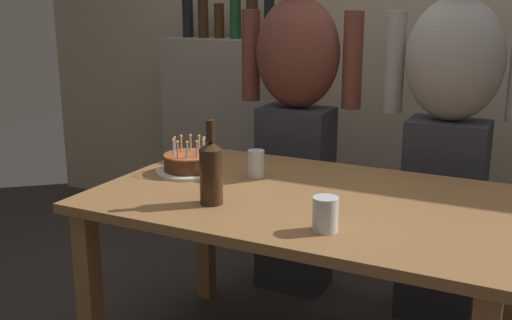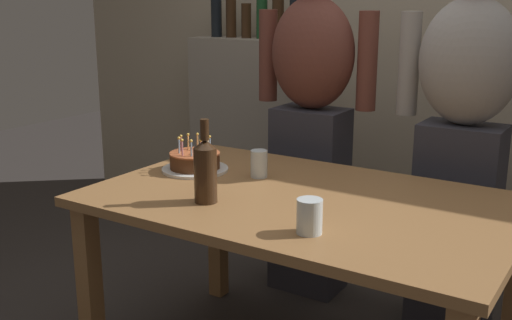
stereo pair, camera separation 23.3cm
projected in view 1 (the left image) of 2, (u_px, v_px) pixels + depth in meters
back_wall at (414, 22)px, 3.44m from camera, size 5.20×0.10×2.60m
dining_table at (305, 221)px, 2.26m from camera, size 1.50×0.96×0.74m
birthday_cake at (189, 164)px, 2.52m from camera, size 0.27×0.27×0.15m
water_glass_near at (256, 164)px, 2.45m from camera, size 0.07×0.07×0.11m
water_glass_far at (325, 214)px, 1.89m from camera, size 0.08×0.08×0.11m
wine_bottle at (211, 171)px, 2.12m from camera, size 0.08×0.08×0.29m
person_man_bearded at (296, 117)px, 2.98m from camera, size 0.61×0.27×1.66m
person_woman_cardigan at (449, 131)px, 2.67m from camera, size 0.61×0.27×1.66m
shelf_cabinet at (229, 132)px, 3.88m from camera, size 0.79×0.30×1.49m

